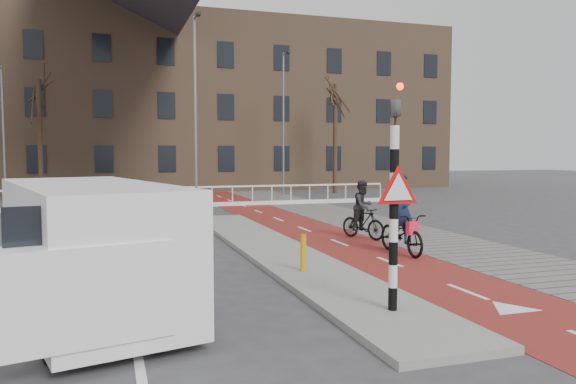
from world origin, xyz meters
name	(u,v)px	position (x,y,z in m)	size (l,w,h in m)	color
ground	(370,286)	(0.00, 0.00, 0.00)	(120.00, 120.00, 0.00)	#38383A
bike_lane	(286,222)	(1.50, 10.00, 0.01)	(2.50, 60.00, 0.01)	maroon
sidewalk	(355,219)	(4.30, 10.00, 0.01)	(3.00, 60.00, 0.01)	slate
curb_island	(276,251)	(-0.70, 4.00, 0.06)	(1.80, 16.00, 0.12)	gray
traffic_signal	(395,191)	(-0.60, -2.02, 1.99)	(0.80, 0.80, 3.68)	black
bollard	(303,253)	(-0.96, 1.18, 0.50)	(0.12, 0.12, 0.77)	#CE960B
cyclist_near	(402,227)	(2.30, 2.87, 0.70)	(0.75, 2.01, 2.06)	black
cyclist_far	(363,215)	(2.45, 5.44, 0.73)	(1.07, 1.64, 1.75)	black
van	(90,247)	(-5.10, -0.55, 1.11)	(3.10, 5.24, 2.11)	white
railing	(103,203)	(-5.00, 17.00, 0.31)	(28.00, 0.10, 0.99)	silver
townhouse_row	(131,79)	(-3.00, 32.00, 7.81)	(46.00, 10.00, 15.90)	#7F6047
tree_mid	(40,140)	(-8.22, 23.68, 3.28)	(0.28, 0.28, 6.55)	black
tree_right	(335,139)	(9.13, 23.50, 3.47)	(0.27, 0.27, 6.94)	black
streetlight_near	(196,117)	(-1.32, 13.28, 4.03)	(0.12, 0.12, 8.06)	slate
streetlight_left	(4,134)	(-9.97, 23.40, 3.56)	(0.12, 0.12, 7.12)	slate
streetlight_right	(283,125)	(5.47, 22.89, 4.29)	(0.12, 0.12, 8.59)	slate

